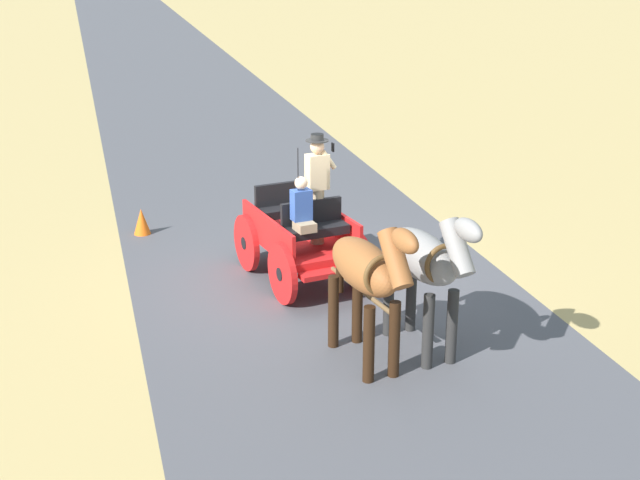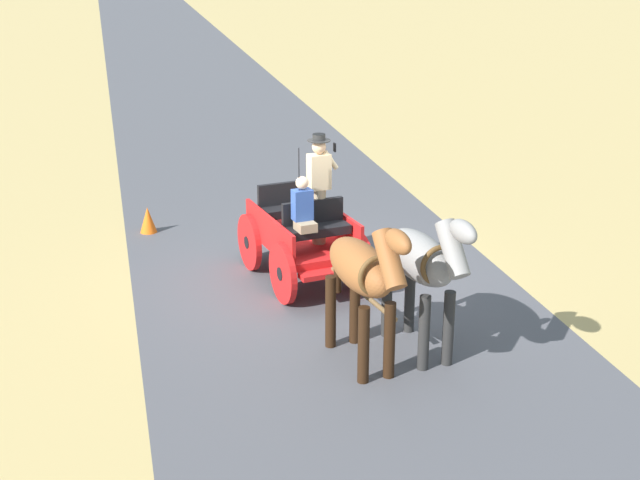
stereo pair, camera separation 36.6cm
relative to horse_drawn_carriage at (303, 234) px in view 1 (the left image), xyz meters
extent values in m
plane|color=tan|center=(-0.27, 0.00, -0.82)|extent=(200.00, 200.00, 0.00)
cube|color=#4C4C51|center=(-0.27, 0.00, -0.81)|extent=(6.13, 160.00, 0.01)
cube|color=red|center=(0.02, -0.08, -0.16)|extent=(1.56, 2.37, 0.12)
cube|color=red|center=(-0.54, -0.18, 0.12)|extent=(0.42, 2.07, 0.44)
cube|color=red|center=(0.58, 0.02, 0.12)|extent=(0.42, 2.07, 0.44)
cube|color=red|center=(-0.19, 1.12, -0.26)|extent=(1.11, 0.42, 0.08)
cube|color=red|center=(0.22, -1.26, -0.34)|extent=(0.74, 0.32, 0.06)
cube|color=black|center=(-0.09, 0.51, 0.22)|extent=(1.07, 0.53, 0.14)
cube|color=black|center=(-0.06, 0.34, 0.44)|extent=(1.02, 0.25, 0.44)
cube|color=black|center=(0.10, -0.57, 0.22)|extent=(1.07, 0.53, 0.14)
cube|color=black|center=(0.13, -0.75, 0.44)|extent=(1.02, 0.25, 0.44)
cylinder|color=red|center=(-0.76, 0.56, -0.34)|extent=(0.26, 0.96, 0.96)
cylinder|color=black|center=(-0.76, 0.56, -0.34)|extent=(0.15, 0.23, 0.21)
cylinder|color=red|center=(0.53, 0.79, -0.34)|extent=(0.26, 0.96, 0.96)
cylinder|color=black|center=(0.53, 0.79, -0.34)|extent=(0.15, 0.23, 0.21)
cylinder|color=red|center=(-0.49, -0.95, -0.34)|extent=(0.26, 0.96, 0.96)
cylinder|color=black|center=(-0.49, -0.95, -0.34)|extent=(0.15, 0.23, 0.21)
cylinder|color=red|center=(0.79, -0.73, -0.34)|extent=(0.26, 0.96, 0.96)
cylinder|color=black|center=(0.79, -0.73, -0.34)|extent=(0.15, 0.23, 0.21)
cylinder|color=brown|center=(-0.36, 2.09, -0.21)|extent=(0.41, 1.98, 0.07)
cylinder|color=black|center=(0.21, 0.57, 0.92)|extent=(0.02, 0.02, 1.30)
cylinder|color=#998466|center=(-0.19, 0.22, 0.35)|extent=(0.22, 0.22, 0.90)
cube|color=tan|center=(-0.19, 0.22, 1.08)|extent=(0.37, 0.28, 0.56)
sphere|color=tan|center=(-0.19, 0.22, 1.48)|extent=(0.22, 0.22, 0.22)
cylinder|color=black|center=(-0.19, 0.22, 1.58)|extent=(0.36, 0.36, 0.01)
cylinder|color=black|center=(-0.19, 0.22, 1.63)|extent=(0.20, 0.20, 0.10)
cylinder|color=tan|center=(-0.37, 0.23, 1.26)|extent=(0.27, 0.12, 0.32)
cube|color=black|center=(-0.43, 0.24, 1.46)|extent=(0.03, 0.07, 0.14)
cube|color=#998466|center=(0.14, 0.68, 0.36)|extent=(0.33, 0.36, 0.14)
cube|color=#2D4C99|center=(0.16, 0.56, 0.67)|extent=(0.33, 0.25, 0.48)
sphere|color=beige|center=(0.16, 0.56, 1.02)|extent=(0.20, 0.20, 0.20)
ellipsoid|color=gray|center=(-0.93, 2.80, 0.55)|extent=(0.78, 1.63, 0.64)
cylinder|color=#272726|center=(-1.19, 3.31, -0.29)|extent=(0.15, 0.15, 1.05)
cylinder|color=#272726|center=(-0.83, 3.37, -0.29)|extent=(0.15, 0.15, 1.05)
cylinder|color=#272726|center=(-1.03, 2.23, -0.29)|extent=(0.15, 0.15, 1.05)
cylinder|color=#272726|center=(-0.67, 2.29, -0.29)|extent=(0.15, 0.15, 1.05)
cylinder|color=gray|center=(-1.05, 3.63, 0.95)|extent=(0.35, 0.68, 0.73)
ellipsoid|color=gray|center=(-1.09, 3.85, 1.26)|extent=(0.30, 0.57, 0.28)
cube|color=#272726|center=(-1.05, 3.61, 0.99)|extent=(0.13, 0.51, 0.56)
cylinder|color=#272726|center=(-0.82, 2.07, 0.25)|extent=(0.11, 0.11, 0.70)
torus|color=brown|center=(-1.01, 3.34, 0.63)|extent=(0.55, 0.15, 0.55)
ellipsoid|color=brown|center=(-0.07, 2.95, 0.55)|extent=(0.77, 1.62, 0.64)
cylinder|color=black|center=(-0.32, 3.46, -0.29)|extent=(0.15, 0.15, 1.05)
cylinder|color=black|center=(0.04, 3.51, -0.29)|extent=(0.15, 0.15, 1.05)
cylinder|color=black|center=(-0.17, 2.38, -0.29)|extent=(0.15, 0.15, 1.05)
cylinder|color=black|center=(0.19, 2.43, -0.29)|extent=(0.15, 0.15, 1.05)
cylinder|color=brown|center=(-0.18, 3.78, 0.95)|extent=(0.35, 0.68, 0.73)
ellipsoid|color=brown|center=(-0.22, 4.00, 1.26)|extent=(0.29, 0.57, 0.28)
cube|color=black|center=(-0.18, 3.76, 0.99)|extent=(0.13, 0.51, 0.56)
cylinder|color=black|center=(0.04, 2.21, 0.25)|extent=(0.11, 0.11, 0.70)
torus|color=brown|center=(-0.14, 3.49, 0.63)|extent=(0.55, 0.15, 0.55)
cone|color=orange|center=(2.36, -3.03, -0.57)|extent=(0.32, 0.32, 0.50)
camera|label=1|loc=(3.34, 13.11, 4.79)|focal=49.81mm
camera|label=2|loc=(2.98, 13.20, 4.79)|focal=49.81mm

